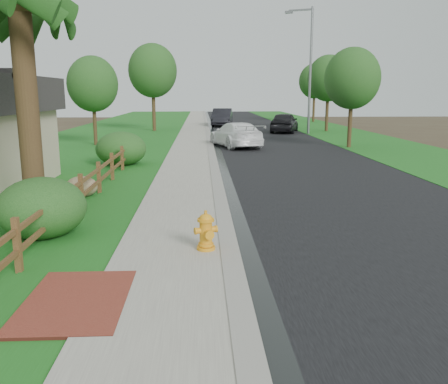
{
  "coord_description": "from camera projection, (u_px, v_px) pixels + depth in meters",
  "views": [
    {
      "loc": [
        -0.18,
        -8.15,
        3.33
      ],
      "look_at": [
        0.36,
        3.03,
        0.99
      ],
      "focal_mm": 38.0,
      "sensor_mm": 36.0,
      "label": 1
    }
  ],
  "objects": [
    {
      "name": "dark_car_far",
      "position": [
        222.0,
        117.0,
        48.47
      ],
      "size": [
        2.49,
        5.57,
        1.77
      ],
      "primitive_type": "imported",
      "rotation": [
        0.0,
        0.0,
        -0.12
      ],
      "color": "black",
      "rests_on": "road"
    },
    {
      "name": "shrub_d",
      "position": [
        121.0,
        149.0,
        21.99
      ],
      "size": [
        2.53,
        2.53,
        1.59
      ],
      "primitive_type": "ellipsoid",
      "rotation": [
        0.0,
        0.0,
        -0.09
      ],
      "color": "#174217",
      "rests_on": "ground"
    },
    {
      "name": "shrub_b",
      "position": [
        42.0,
        208.0,
        11.01
      ],
      "size": [
        2.12,
        2.12,
        1.43
      ],
      "primitive_type": "ellipsoid",
      "rotation": [
        0.0,
        0.0,
        -0.04
      ],
      "color": "#174217",
      "rests_on": "ground"
    },
    {
      "name": "brick_patch",
      "position": [
        76.0,
        302.0,
        7.56
      ],
      "size": [
        1.6,
        2.4,
        0.11
      ],
      "primitive_type": "cube",
      "color": "maroon",
      "rests_on": "ground"
    },
    {
      "name": "streetlight",
      "position": [
        308.0,
        63.0,
        38.18
      ],
      "size": [
        2.19,
        1.1,
        10.02
      ],
      "color": "slate",
      "rests_on": "ground"
    },
    {
      "name": "tree_near_right",
      "position": [
        352.0,
        79.0,
        28.61
      ],
      "size": [
        3.36,
        3.36,
        6.05
      ],
      "color": "#392417",
      "rests_on": "ground"
    },
    {
      "name": "ground",
      "position": [
        212.0,
        279.0,
        8.65
      ],
      "size": [
        120.0,
        120.0,
        0.0
      ],
      "primitive_type": "plane",
      "color": "#3C2F21"
    },
    {
      "name": "tree_far_right",
      "position": [
        315.0,
        81.0,
        54.64
      ],
      "size": [
        3.63,
        3.63,
        6.69
      ],
      "color": "#392417",
      "rests_on": "ground"
    },
    {
      "name": "lawn_near",
      "position": [
        114.0,
        131.0,
        42.49
      ],
      "size": [
        9.0,
        90.0,
        0.04
      ],
      "primitive_type": "cube",
      "color": "#1C5719",
      "rests_on": "ground"
    },
    {
      "name": "tree_mid_left",
      "position": [
        153.0,
        71.0,
        41.34
      ],
      "size": [
        4.24,
        4.24,
        7.58
      ],
      "color": "#392417",
      "rests_on": "ground"
    },
    {
      "name": "road",
      "position": [
        254.0,
        130.0,
        43.09
      ],
      "size": [
        8.0,
        90.0,
        0.02
      ],
      "primitive_type": "cube",
      "color": "black",
      "rests_on": "ground"
    },
    {
      "name": "boulder",
      "position": [
        81.0,
        187.0,
        15.4
      ],
      "size": [
        1.17,
        0.97,
        0.69
      ],
      "primitive_type": "ellipsoid",
      "rotation": [
        0.0,
        0.0,
        0.2
      ],
      "color": "brown",
      "rests_on": "ground"
    },
    {
      "name": "curb",
      "position": [
        207.0,
        130.0,
        42.88
      ],
      "size": [
        0.4,
        90.0,
        0.12
      ],
      "primitive_type": "cube",
      "color": "gray",
      "rests_on": "ground"
    },
    {
      "name": "ranch_fence",
      "position": [
        91.0,
        183.0,
        14.61
      ],
      "size": [
        0.12,
        16.92,
        1.1
      ],
      "color": "#462C17",
      "rests_on": "ground"
    },
    {
      "name": "tree_near_left",
      "position": [
        93.0,
        84.0,
        29.93
      ],
      "size": [
        3.19,
        3.19,
        5.65
      ],
      "color": "#392417",
      "rests_on": "ground"
    },
    {
      "name": "fire_hydrant",
      "position": [
        206.0,
        232.0,
        9.91
      ],
      "size": [
        0.55,
        0.45,
        0.84
      ],
      "color": "gold",
      "rests_on": "sidewalk"
    },
    {
      "name": "verge_far",
      "position": [
        328.0,
        130.0,
        43.41
      ],
      "size": [
        6.0,
        90.0,
        0.04
      ],
      "primitive_type": "cube",
      "color": "#1C5719",
      "rests_on": "ground"
    },
    {
      "name": "sidewalk",
      "position": [
        193.0,
        130.0,
        42.82
      ],
      "size": [
        2.2,
        90.0,
        0.1
      ],
      "primitive_type": "cube",
      "color": "gray",
      "rests_on": "ground"
    },
    {
      "name": "grass_strip",
      "position": [
        172.0,
        130.0,
        42.73
      ],
      "size": [
        1.6,
        90.0,
        0.06
      ],
      "primitive_type": "cube",
      "color": "#1C5719",
      "rests_on": "ground"
    },
    {
      "name": "dark_car_mid",
      "position": [
        284.0,
        122.0,
        40.65
      ],
      "size": [
        3.4,
        5.39,
        1.71
      ],
      "primitive_type": "imported",
      "rotation": [
        0.0,
        0.0,
        2.84
      ],
      "color": "black",
      "rests_on": "road"
    },
    {
      "name": "tree_mid_right",
      "position": [
        328.0,
        78.0,
        41.0
      ],
      "size": [
        3.63,
        3.63,
        6.59
      ],
      "color": "#392417",
      "rests_on": "ground"
    },
    {
      "name": "wet_gutter",
      "position": [
        211.0,
        130.0,
        42.9
      ],
      "size": [
        0.5,
        90.0,
        0.0
      ],
      "primitive_type": "cube",
      "color": "black",
      "rests_on": "road"
    },
    {
      "name": "white_suv",
      "position": [
        236.0,
        134.0,
        29.68
      ],
      "size": [
        3.51,
        5.66,
        1.53
      ],
      "primitive_type": "imported",
      "rotation": [
        0.0,
        0.0,
        3.42
      ],
      "color": "white",
      "rests_on": "road"
    }
  ]
}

